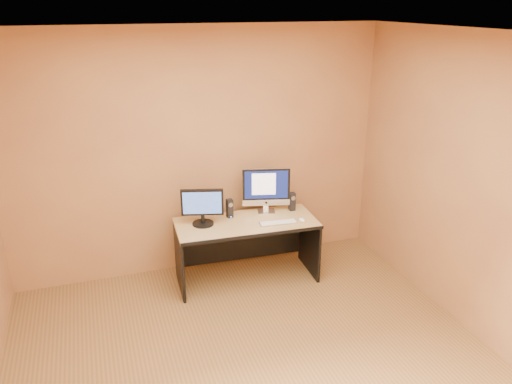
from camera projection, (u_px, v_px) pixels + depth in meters
floor at (262, 379)px, 3.95m from camera, size 4.00×4.00×0.00m
walls at (263, 231)px, 3.48m from camera, size 4.00×4.00×2.60m
ceiling at (264, 36)px, 3.01m from camera, size 4.00×4.00×0.00m
desk at (247, 251)px, 5.26m from camera, size 1.48×0.71×0.67m
imac at (266, 190)px, 5.30m from camera, size 0.55×0.31×0.50m
second_monitor at (202, 207)px, 5.01m from camera, size 0.48×0.33×0.38m
speaker_left at (230, 208)px, 5.22m from camera, size 0.07×0.07×0.20m
speaker_right at (292, 201)px, 5.40m from camera, size 0.06×0.07×0.20m
keyboard at (278, 223)px, 5.10m from camera, size 0.40×0.14×0.02m
mouse at (302, 220)px, 5.15m from camera, size 0.06×0.09×0.03m
cable_a at (268, 208)px, 5.48m from camera, size 0.09×0.18×0.01m
cable_b at (260, 209)px, 5.46m from camera, size 0.05×0.16×0.01m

